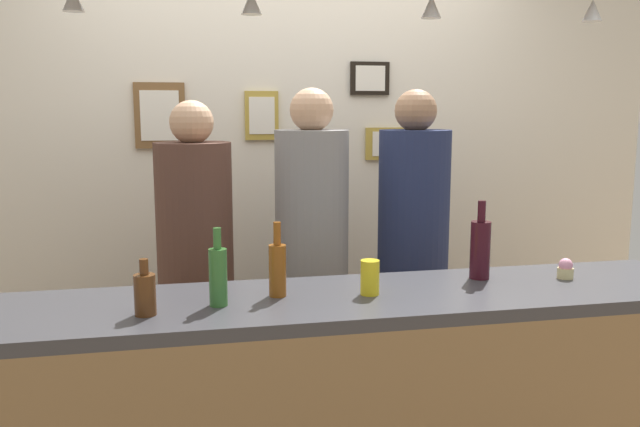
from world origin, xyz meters
TOP-DOWN VIEW (x-y plane):
  - back_wall at (0.00, 1.10)m, footprint 4.40×0.06m
  - bar_counter at (0.00, -0.50)m, footprint 2.70×0.55m
  - hanging_wineglass_left at (-0.31, -0.29)m, footprint 0.07×0.07m
  - hanging_wineglass_center_left at (0.29, -0.33)m, footprint 0.07×0.07m
  - hanging_wineglass_center at (0.88, -0.37)m, footprint 0.07×0.07m
  - person_left_brown_shirt at (-0.50, 0.44)m, footprint 0.34×0.34m
  - person_middle_grey_shirt at (0.03, 0.44)m, footprint 0.34×0.34m
  - person_right_navy_shirt at (0.53, 0.44)m, footprint 0.34×0.34m
  - bottle_wine_dark_red at (0.55, -0.23)m, footprint 0.08×0.08m
  - bottle_beer_green_import at (-0.44, -0.39)m, footprint 0.06×0.06m
  - bottle_beer_amber_tall at (-0.24, -0.31)m, footprint 0.06×0.06m
  - bottle_beer_brown_stubby at (-0.67, -0.44)m, footprint 0.07×0.07m
  - drink_can at (0.08, -0.36)m, footprint 0.07×0.07m
  - cupcake at (0.87, -0.30)m, footprint 0.06×0.06m
  - picture_frame_upper_small at (0.48, 1.06)m, footprint 0.22×0.02m
  - picture_frame_caricature at (-0.65, 1.06)m, footprint 0.26×0.02m
  - picture_frame_lower_pair at (0.61, 1.06)m, footprint 0.30×0.02m
  - picture_frame_crest at (-0.12, 1.06)m, footprint 0.18×0.02m

SIDE VIEW (x-z plane):
  - bar_counter at x=0.00m, z-range 0.17..1.13m
  - person_left_brown_shirt at x=-0.50m, z-range 0.17..1.80m
  - cupcake at x=0.87m, z-range 0.95..1.03m
  - drink_can at x=0.08m, z-range 0.95..1.08m
  - person_right_navy_shirt at x=0.53m, z-range 0.17..1.86m
  - person_middle_grey_shirt at x=0.03m, z-range 0.17..1.86m
  - bottle_beer_brown_stubby at x=-0.67m, z-range 0.93..1.11m
  - bottle_beer_amber_tall at x=-0.24m, z-range 0.92..1.18m
  - bottle_beer_green_import at x=-0.44m, z-range 0.93..1.19m
  - bottle_wine_dark_red at x=0.55m, z-range 0.92..1.22m
  - back_wall at x=0.00m, z-range 0.00..2.60m
  - picture_frame_lower_pair at x=0.61m, z-range 1.31..1.49m
  - picture_frame_crest at x=-0.12m, z-range 1.43..1.69m
  - picture_frame_caricature at x=-0.65m, z-range 1.39..1.73m
  - picture_frame_upper_small at x=0.48m, z-range 1.67..1.85m
  - hanging_wineglass_left at x=-0.31m, z-range 1.87..2.01m
  - hanging_wineglass_center_left at x=0.29m, z-range 1.87..2.01m
  - hanging_wineglass_center at x=0.88m, z-range 1.87..2.01m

